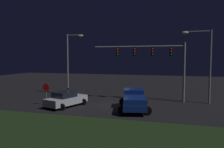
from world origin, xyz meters
The scene contains 8 objects.
ground_plane centered at (0.00, 0.00, 0.00)m, with size 80.00×80.00×0.00m, color black.
grass_median centered at (0.00, -9.54, 0.05)m, with size 22.93×7.80×0.10m, color black.
pickup_truck centered at (2.11, -1.61, 1.00)m, with size 3.66×5.71×1.80m.
car_sedan centered at (-4.64, -2.19, 0.74)m, with size 3.32×4.74×1.51m.
traffic_signal_gantry centered at (3.29, 3.28, 5.03)m, with size 10.32×0.56×6.50m.
street_lamp_left centered at (-7.37, 4.51, 4.96)m, with size 2.33×0.44×7.87m.
street_lamp_right centered at (8.61, 3.34, 4.96)m, with size 3.03×0.44×7.76m.
stop_sign centered at (-6.89, -2.14, 1.56)m, with size 0.76×0.08×2.23m.
Camera 1 is at (5.96, -22.38, 4.89)m, focal length 36.48 mm.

